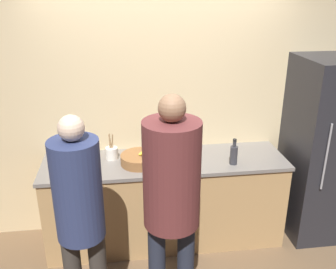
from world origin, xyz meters
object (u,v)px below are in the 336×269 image
Objects in this scene: bottle_amber at (95,151)px; person_left at (80,211)px; bottle_dark at (234,154)px; refrigerator at (326,149)px; fruit_bowl at (140,159)px; person_center at (172,192)px; bottle_green at (160,143)px; utensil_crock at (112,153)px; cup_yellow at (168,167)px.

person_left is at bearing -92.40° from bottle_amber.
bottle_dark is at bearing 30.88° from person_left.
fruit_bowl is (-1.88, -0.02, 0.02)m from refrigerator.
person_left is 0.65m from person_center.
refrigerator is 9.26× the size of bottle_green.
bottle_amber is 0.65× the size of bottle_dark.
utensil_crock is 1.55× the size of bottle_amber.
person_center is 9.16× the size of bottle_green.
person_center is 0.78m from cup_yellow.
person_center reaches higher than bottle_dark.
refrigerator is 2.54m from person_left.
bottle_dark is 0.63m from cup_yellow.
fruit_bowl is at bearing 99.92° from person_center.
person_left is 6.74× the size of utensil_crock.
fruit_bowl is at bearing -25.78° from bottle_amber.
bottle_amber is 1.90× the size of cup_yellow.
bottle_amber is at bearing 117.43° from person_center.
bottle_amber is at bearing -173.38° from bottle_green.
fruit_bowl is 0.30m from cup_yellow.
bottle_amber is at bearing 159.43° from utensil_crock.
person_center is 1.23m from bottle_green.
bottle_green is (-1.66, 0.26, 0.05)m from refrigerator.
utensil_crock is 0.61m from cup_yellow.
utensil_crock is 0.50m from bottle_green.
fruit_bowl is 1.46× the size of bottle_dark.
refrigerator is 1.01× the size of person_center.
bottle_green reaches higher than fruit_bowl.
utensil_crock is at bearing -164.30° from bottle_green.
bottle_amber is (-0.59, 1.14, -0.16)m from person_center.
refrigerator is at bearing 29.18° from person_center.
cup_yellow is at bearing -174.11° from bottle_dark.
utensil_crock is at bearing 111.71° from person_center.
refrigerator is 1.08× the size of person_left.
bottle_green is (0.69, 1.21, -0.04)m from person_left.
utensil_crock is at bearing 78.92° from person_left.
cup_yellow is (0.72, 0.74, -0.07)m from person_left.
person_left is 8.60× the size of bottle_green.
person_center is at bearing -80.08° from fruit_bowl.
refrigerator is 1.68m from bottle_green.
bottle_green is at bearing 87.52° from person_center.
bottle_amber is 0.78m from cup_yellow.
fruit_bowl is 4.25× the size of cup_yellow.
fruit_bowl is 1.84× the size of bottle_green.
utensil_crock is (-2.15, 0.12, 0.04)m from refrigerator.
person_center is 7.18× the size of utensil_crock.
bottle_dark is at bearing -14.18° from bottle_amber.
bottle_dark reaches higher than bottle_green.
person_center reaches higher than cup_yellow.
bottle_amber is at bearing 149.57° from cup_yellow.
refrigerator is at bearing 21.92° from person_left.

